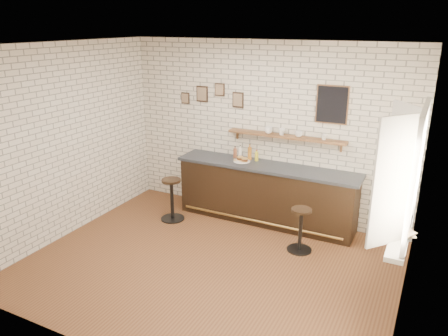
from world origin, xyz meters
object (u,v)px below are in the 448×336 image
(bitters_bottle_amber, at_px, (250,153))
(shelf_cup_d, at_px, (324,137))
(bar_stool_right, at_px, (301,228))
(book_upper, at_px, (399,231))
(book_lower, at_px, (398,233))
(shelf_cup_c, at_px, (299,134))
(bitters_bottle_white, at_px, (240,153))
(bitters_bottle_brown, at_px, (235,153))
(condiment_bottle_yellow, at_px, (257,156))
(ciabatta_sandwich, at_px, (242,159))
(shelf_cup_b, at_px, (282,132))
(bar_counter, at_px, (266,193))
(shelf_cup_a, at_px, (269,130))
(sandwich_plate, at_px, (242,161))
(bar_stool_left, at_px, (172,198))

(bitters_bottle_amber, relative_size, shelf_cup_d, 3.07)
(bar_stool_right, relative_size, book_upper, 2.96)
(bar_stool_right, height_order, book_lower, book_lower)
(shelf_cup_c, bearing_deg, bitters_bottle_white, 125.81)
(bitters_bottle_brown, bearing_deg, bitters_bottle_amber, 0.00)
(book_lower, bearing_deg, condiment_bottle_yellow, 125.93)
(condiment_bottle_yellow, xyz_separation_m, bar_stool_right, (1.09, -0.87, -0.73))
(bitters_bottle_amber, xyz_separation_m, book_upper, (2.59, -1.58, -0.17))
(ciabatta_sandwich, xyz_separation_m, condiment_bottle_yellow, (0.20, 0.15, 0.03))
(shelf_cup_b, height_order, book_lower, shelf_cup_b)
(shelf_cup_b, xyz_separation_m, shelf_cup_c, (0.29, 0.00, -0.00))
(bar_counter, relative_size, shelf_cup_b, 27.79)
(condiment_bottle_yellow, distance_m, shelf_cup_c, 0.84)
(shelf_cup_d, bearing_deg, bitters_bottle_brown, 151.44)
(shelf_cup_a, bearing_deg, bar_stool_right, -79.99)
(bitters_bottle_brown, bearing_deg, shelf_cup_d, 2.05)
(shelf_cup_a, height_order, shelf_cup_c, shelf_cup_a)
(condiment_bottle_yellow, xyz_separation_m, book_upper, (2.46, -1.58, -0.13))
(sandwich_plate, distance_m, bar_stool_left, 1.36)
(bar_counter, height_order, shelf_cup_b, shelf_cup_b)
(bar_counter, xyz_separation_m, sandwich_plate, (-0.46, -0.00, 0.51))
(bar_stool_left, bearing_deg, bitters_bottle_brown, 44.95)
(sandwich_plate, bearing_deg, book_upper, -28.24)
(shelf_cup_c, distance_m, book_lower, 2.49)
(ciabatta_sandwich, bearing_deg, bar_stool_right, -29.22)
(bar_stool_left, xyz_separation_m, shelf_cup_b, (1.63, 0.86, 1.16))
(bitters_bottle_white, distance_m, book_upper, 3.19)
(bar_counter, xyz_separation_m, shelf_cup_b, (0.16, 0.20, 1.05))
(bar_counter, height_order, book_upper, bar_counter)
(bar_counter, bearing_deg, bar_stool_left, -155.66)
(shelf_cup_c, xyz_separation_m, book_upper, (1.76, -1.63, -0.59))
(shelf_cup_c, relative_size, book_lower, 0.52)
(ciabatta_sandwich, height_order, bitters_bottle_amber, bitters_bottle_amber)
(ciabatta_sandwich, distance_m, condiment_bottle_yellow, 0.25)
(bar_stool_left, distance_m, shelf_cup_d, 2.74)
(shelf_cup_b, height_order, book_upper, shelf_cup_b)
(bitters_bottle_white, distance_m, shelf_cup_b, 0.85)
(condiment_bottle_yellow, distance_m, shelf_cup_b, 0.62)
(sandwich_plate, xyz_separation_m, shelf_cup_c, (0.91, 0.20, 0.53))
(bitters_bottle_white, height_order, bar_stool_right, bitters_bottle_white)
(bitters_bottle_white, bearing_deg, shelf_cup_c, 3.09)
(bar_stool_left, distance_m, shelf_cup_c, 2.40)
(bar_stool_right, height_order, shelf_cup_d, shelf_cup_d)
(sandwich_plate, bearing_deg, bar_stool_left, -146.79)
(sandwich_plate, relative_size, bar_stool_left, 0.38)
(book_lower, xyz_separation_m, book_upper, (0.00, 0.02, 0.02))
(shelf_cup_c, height_order, book_lower, shelf_cup_c)
(bar_counter, distance_m, shelf_cup_b, 1.08)
(bar_counter, bearing_deg, bitters_bottle_brown, 167.37)
(bar_stool_right, bearing_deg, bar_stool_left, 178.55)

